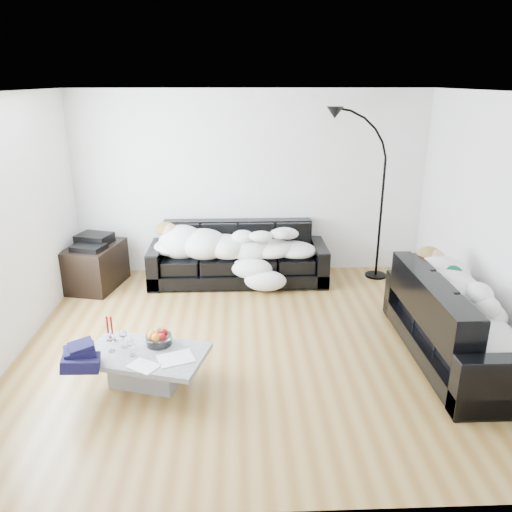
{
  "coord_description": "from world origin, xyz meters",
  "views": [
    {
      "loc": [
        -0.2,
        -4.79,
        2.71
      ],
      "look_at": [
        0.0,
        0.3,
        0.9
      ],
      "focal_mm": 35.0,
      "sensor_mm": 36.0,
      "label": 1
    }
  ],
  "objects_px": {
    "wine_glass_a": "(123,339)",
    "wine_glass_b": "(111,343)",
    "fruit_bowl": "(159,337)",
    "av_cabinet": "(95,266)",
    "shoes": "(460,372)",
    "stereo": "(93,241)",
    "sofa_right": "(459,319)",
    "wine_glass_c": "(131,347)",
    "sleeper_right": "(462,300)",
    "candle_left": "(108,329)",
    "sofa_back": "(238,254)",
    "coffee_table": "(146,368)",
    "floor_lamp": "(381,206)",
    "sleeper_back": "(238,240)",
    "candle_right": "(112,329)"
  },
  "relations": [
    {
      "from": "wine_glass_a",
      "to": "wine_glass_b",
      "type": "distance_m",
      "value": 0.12
    },
    {
      "from": "fruit_bowl",
      "to": "av_cabinet",
      "type": "xyz_separation_m",
      "value": [
        -1.19,
        2.23,
        -0.1
      ]
    },
    {
      "from": "shoes",
      "to": "stereo",
      "type": "relative_size",
      "value": 0.92
    },
    {
      "from": "sofa_right",
      "to": "wine_glass_c",
      "type": "relative_size",
      "value": 12.31
    },
    {
      "from": "sleeper_right",
      "to": "shoes",
      "type": "relative_size",
      "value": 4.45
    },
    {
      "from": "sleeper_right",
      "to": "wine_glass_c",
      "type": "xyz_separation_m",
      "value": [
        -3.21,
        -0.4,
        -0.23
      ]
    },
    {
      "from": "candle_left",
      "to": "stereo",
      "type": "xyz_separation_m",
      "value": [
        -0.7,
        2.15,
        0.21
      ]
    },
    {
      "from": "sofa_back",
      "to": "stereo",
      "type": "bearing_deg",
      "value": -176.42
    },
    {
      "from": "sleeper_right",
      "to": "shoes",
      "type": "height_order",
      "value": "sleeper_right"
    },
    {
      "from": "coffee_table",
      "to": "floor_lamp",
      "type": "relative_size",
      "value": 0.53
    },
    {
      "from": "wine_glass_a",
      "to": "sofa_back",
      "type": "bearing_deg",
      "value": 65.56
    },
    {
      "from": "coffee_table",
      "to": "wine_glass_c",
      "type": "xyz_separation_m",
      "value": [
        -0.11,
        -0.05,
        0.25
      ]
    },
    {
      "from": "floor_lamp",
      "to": "stereo",
      "type": "bearing_deg",
      "value": -164.86
    },
    {
      "from": "sleeper_back",
      "to": "wine_glass_c",
      "type": "bearing_deg",
      "value": -111.55
    },
    {
      "from": "floor_lamp",
      "to": "sleeper_back",
      "type": "bearing_deg",
      "value": -163.88
    },
    {
      "from": "sofa_right",
      "to": "wine_glass_c",
      "type": "distance_m",
      "value": 3.23
    },
    {
      "from": "sofa_back",
      "to": "sofa_right",
      "type": "relative_size",
      "value": 1.16
    },
    {
      "from": "sofa_back",
      "to": "coffee_table",
      "type": "bearing_deg",
      "value": -109.36
    },
    {
      "from": "sofa_right",
      "to": "candle_right",
      "type": "distance_m",
      "value": 3.45
    },
    {
      "from": "sleeper_back",
      "to": "coffee_table",
      "type": "bearing_deg",
      "value": -109.73
    },
    {
      "from": "candle_right",
      "to": "wine_glass_c",
      "type": "bearing_deg",
      "value": -50.84
    },
    {
      "from": "fruit_bowl",
      "to": "wine_glass_a",
      "type": "distance_m",
      "value": 0.33
    },
    {
      "from": "candle_right",
      "to": "shoes",
      "type": "height_order",
      "value": "candle_right"
    },
    {
      "from": "sofa_back",
      "to": "av_cabinet",
      "type": "xyz_separation_m",
      "value": [
        -1.96,
        -0.12,
        -0.1
      ]
    },
    {
      "from": "sleeper_back",
      "to": "wine_glass_c",
      "type": "distance_m",
      "value": 2.7
    },
    {
      "from": "fruit_bowl",
      "to": "candle_right",
      "type": "xyz_separation_m",
      "value": [
        -0.46,
        0.09,
        0.05
      ]
    },
    {
      "from": "wine_glass_a",
      "to": "shoes",
      "type": "height_order",
      "value": "wine_glass_a"
    },
    {
      "from": "sleeper_right",
      "to": "stereo",
      "type": "height_order",
      "value": "sleeper_right"
    },
    {
      "from": "sofa_right",
      "to": "wine_glass_b",
      "type": "distance_m",
      "value": 3.42
    },
    {
      "from": "sofa_back",
      "to": "floor_lamp",
      "type": "bearing_deg",
      "value": 2.67
    },
    {
      "from": "candle_left",
      "to": "candle_right",
      "type": "xyz_separation_m",
      "value": [
        0.04,
        0.01,
        -0.0
      ]
    },
    {
      "from": "sleeper_back",
      "to": "coffee_table",
      "type": "distance_m",
      "value": 2.65
    },
    {
      "from": "sofa_back",
      "to": "wine_glass_a",
      "type": "distance_m",
      "value": 2.63
    },
    {
      "from": "sofa_back",
      "to": "wine_glass_a",
      "type": "relative_size",
      "value": 13.49
    },
    {
      "from": "candle_left",
      "to": "sleeper_right",
      "type": "bearing_deg",
      "value": 1.98
    },
    {
      "from": "sleeper_right",
      "to": "floor_lamp",
      "type": "bearing_deg",
      "value": 5.66
    },
    {
      "from": "candle_right",
      "to": "stereo",
      "type": "xyz_separation_m",
      "value": [
        -0.73,
        2.14,
        0.21
      ]
    },
    {
      "from": "candle_right",
      "to": "wine_glass_b",
      "type": "bearing_deg",
      "value": -79.71
    },
    {
      "from": "coffee_table",
      "to": "fruit_bowl",
      "type": "distance_m",
      "value": 0.3
    },
    {
      "from": "fruit_bowl",
      "to": "stereo",
      "type": "distance_m",
      "value": 2.54
    },
    {
      "from": "coffee_table",
      "to": "shoes",
      "type": "xyz_separation_m",
      "value": [
        3.0,
        -0.01,
        -0.12
      ]
    },
    {
      "from": "candle_right",
      "to": "floor_lamp",
      "type": "relative_size",
      "value": 0.12
    },
    {
      "from": "sofa_back",
      "to": "sleeper_back",
      "type": "height_order",
      "value": "sleeper_back"
    },
    {
      "from": "candle_right",
      "to": "stereo",
      "type": "distance_m",
      "value": 2.27
    },
    {
      "from": "coffee_table",
      "to": "wine_glass_b",
      "type": "xyz_separation_m",
      "value": [
        -0.31,
        0.03,
        0.25
      ]
    },
    {
      "from": "sofa_right",
      "to": "floor_lamp",
      "type": "height_order",
      "value": "floor_lamp"
    },
    {
      "from": "sleeper_right",
      "to": "wine_glass_a",
      "type": "bearing_deg",
      "value": 94.3
    },
    {
      "from": "candle_right",
      "to": "shoes",
      "type": "relative_size",
      "value": 0.62
    },
    {
      "from": "sleeper_right",
      "to": "av_cabinet",
      "type": "xyz_separation_m",
      "value": [
        -4.18,
        2.03,
        -0.34
      ]
    },
    {
      "from": "wine_glass_a",
      "to": "fruit_bowl",
      "type": "bearing_deg",
      "value": 7.36
    }
  ]
}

